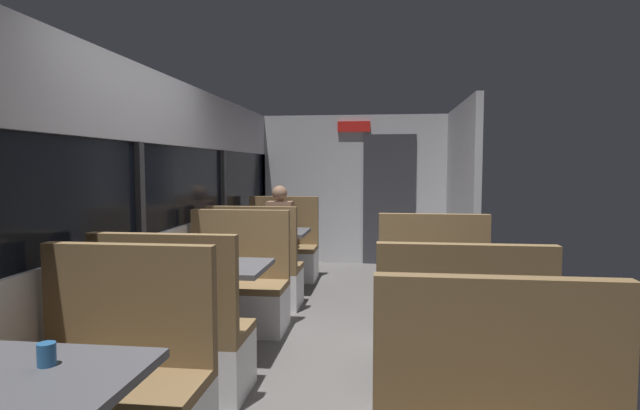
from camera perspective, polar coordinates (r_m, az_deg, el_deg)
ground_plane at (r=4.09m, az=0.19°, el=-17.50°), size 3.30×9.20×0.02m
carriage_window_panel_left at (r=4.24m, az=-19.66°, el=-1.38°), size 0.09×8.48×2.30m
carriage_end_bulkhead at (r=7.98m, az=4.20°, el=1.64°), size 2.90×0.11×2.30m
carriage_aisle_panel_right at (r=6.85m, az=15.39°, el=1.15°), size 0.08×2.40×2.30m
dining_table_near_window at (r=2.32m, az=-30.85°, el=-18.35°), size 0.90×0.70×0.74m
bench_near_window_facing_entry at (r=2.98m, az=-21.83°, el=-19.39°), size 0.95×0.50×1.10m
dining_table_mid_window at (r=4.16m, az=-12.14°, el=-7.87°), size 0.90×0.70×0.74m
bench_mid_window_facing_end at (r=3.62m, az=-15.82°, el=-14.94°), size 0.95×0.50×1.10m
bench_mid_window_facing_entry at (r=4.88m, az=-9.35°, el=-9.76°), size 0.95×0.50×1.10m
dining_table_far_window at (r=6.21m, az=-5.58°, el=-3.76°), size 0.90×0.70×0.74m
bench_far_window_facing_end at (r=5.59m, az=-7.14°, el=-7.91°), size 0.95×0.50×1.10m
bench_far_window_facing_entry at (r=6.93m, az=-4.30°, el=-5.51°), size 0.95×0.50×1.10m
dining_table_rear_aisle at (r=3.77m, az=13.76°, el=-9.18°), size 0.90×0.70×0.74m
bench_rear_aisle_facing_end at (r=3.20m, az=15.18°, el=-17.53°), size 0.95×0.50×1.10m
bench_rear_aisle_facing_entry at (r=4.52m, az=12.63°, el=-10.96°), size 0.95×0.50×1.10m
seated_passenger at (r=6.83m, az=-4.43°, el=-3.88°), size 0.47×0.55×1.26m
coffee_cup_secondary at (r=2.32m, az=-28.16°, el=-14.46°), size 0.07×0.07×0.09m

